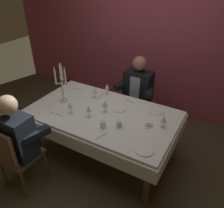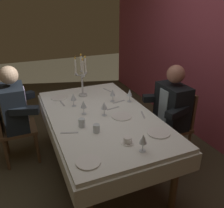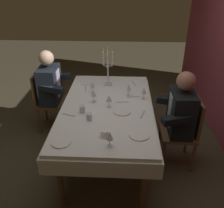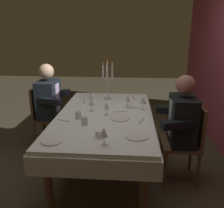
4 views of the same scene
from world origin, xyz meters
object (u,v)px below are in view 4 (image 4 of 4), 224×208
(dinner_plate_3, at_px, (120,118))
(wine_glass_0, at_px, (91,102))
(seated_diner_0, at_px, (48,99))
(dinner_plate_0, at_px, (52,141))
(dinner_plate_2, at_px, (87,98))
(dinner_plate_1, at_px, (137,136))
(candelabra, at_px, (107,82))
(seated_diner_1, at_px, (183,120))
(water_tumbler_0, at_px, (78,115))
(wine_glass_5, at_px, (104,133))
(wine_glass_3, at_px, (143,101))
(dining_table, at_px, (105,123))
(wine_glass_2, at_px, (107,106))
(wine_glass_4, at_px, (91,97))
(wine_glass_1, at_px, (128,98))
(water_tumbler_1, at_px, (85,121))
(coffee_cup_0, at_px, (99,134))

(dinner_plate_3, xyz_separation_m, wine_glass_0, (-0.23, -0.36, 0.11))
(seated_diner_0, bearing_deg, dinner_plate_0, 20.08)
(dinner_plate_2, bearing_deg, dinner_plate_1, 29.13)
(dinner_plate_2, bearing_deg, candelabra, 82.67)
(candelabra, xyz_separation_m, seated_diner_1, (0.73, 0.91, -0.25))
(wine_glass_0, distance_m, water_tumbler_0, 0.30)
(dinner_plate_0, distance_m, wine_glass_0, 0.88)
(dinner_plate_2, distance_m, wine_glass_0, 0.60)
(wine_glass_5, bearing_deg, wine_glass_3, 159.05)
(dining_table, xyz_separation_m, wine_glass_3, (-0.20, 0.46, 0.24))
(wine_glass_2, relative_size, wine_glass_4, 1.00)
(dining_table, xyz_separation_m, wine_glass_4, (-0.34, -0.22, 0.23))
(dinner_plate_3, relative_size, wine_glass_1, 1.33)
(dinner_plate_3, distance_m, water_tumbler_0, 0.46)
(wine_glass_3, bearing_deg, seated_diner_0, -106.49)
(dinner_plate_3, relative_size, wine_glass_4, 1.33)
(wine_glass_4, xyz_separation_m, water_tumbler_0, (0.52, -0.05, -0.07))
(wine_glass_1, relative_size, water_tumbler_0, 1.83)
(wine_glass_1, distance_m, water_tumbler_0, 0.72)
(dining_table, relative_size, dinner_plate_0, 9.69)
(wine_glass_0, relative_size, water_tumbler_1, 1.94)
(water_tumbler_0, bearing_deg, dinner_plate_1, 56.86)
(seated_diner_1, bearing_deg, water_tumbler_0, -86.64)
(water_tumbler_0, xyz_separation_m, seated_diner_0, (-0.78, -0.61, -0.05))
(dinner_plate_0, xyz_separation_m, wine_glass_1, (-1.04, 0.66, 0.11))
(water_tumbler_0, bearing_deg, candelabra, 162.64)
(candelabra, relative_size, wine_glass_2, 3.43)
(wine_glass_2, height_order, wine_glass_4, same)
(wine_glass_5, xyz_separation_m, coffee_cup_0, (-0.16, -0.06, -0.09))
(dinner_plate_1, relative_size, dinner_plate_3, 0.99)
(wine_glass_3, height_order, water_tumbler_0, wine_glass_3)
(wine_glass_2, bearing_deg, seated_diner_0, -124.63)
(wine_glass_3, bearing_deg, water_tumbler_0, -62.48)
(candelabra, height_order, water_tumbler_1, candelabra)
(dinner_plate_3, distance_m, seated_diner_1, 0.70)
(dinner_plate_1, distance_m, dinner_plate_2, 1.44)
(wine_glass_2, height_order, wine_glass_5, same)
(dinner_plate_1, height_order, wine_glass_3, wine_glass_3)
(dinner_plate_3, bearing_deg, water_tumbler_1, -61.37)
(water_tumbler_1, bearing_deg, seated_diner_0, -142.76)
(dining_table, relative_size, water_tumbler_0, 21.67)
(wine_glass_5, distance_m, seated_diner_0, 1.69)
(wine_glass_2, bearing_deg, coffee_cup_0, -0.72)
(wine_glass_1, relative_size, wine_glass_4, 1.00)
(dinner_plate_2, bearing_deg, dining_table, 26.92)
(dining_table, bearing_deg, water_tumbler_0, -56.89)
(dining_table, height_order, dinner_plate_3, dinner_plate_3)
(dinner_plate_0, xyz_separation_m, wine_glass_2, (-0.72, 0.42, 0.11))
(candelabra, relative_size, dinner_plate_2, 2.79)
(candelabra, bearing_deg, wine_glass_0, -15.40)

